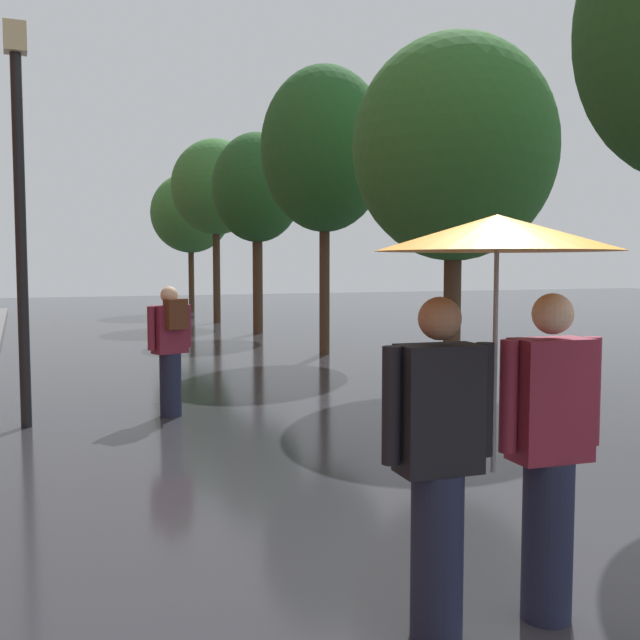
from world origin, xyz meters
TOP-DOWN VIEW (x-y plane):
  - ground_plane at (0.00, 0.00)m, footprint 80.00×80.00m
  - street_tree_1 at (3.47, 6.42)m, footprint 3.06×3.06m
  - street_tree_2 at (3.14, 10.72)m, footprint 2.57×2.57m
  - street_tree_3 at (3.24, 15.57)m, footprint 2.38×2.38m
  - street_tree_4 at (3.14, 19.57)m, footprint 2.76×2.76m
  - street_tree_5 at (3.47, 24.78)m, footprint 2.99×2.99m
  - couple_under_umbrella at (-0.46, -0.20)m, footprint 1.23×1.21m
  - street_lamp_post at (-2.60, 5.67)m, footprint 0.24×0.24m
  - pedestrian_walking_midground at (-0.96, 5.64)m, footprint 0.56×0.41m

SIDE VIEW (x-z plane):
  - ground_plane at x=0.00m, z-range 0.00..0.00m
  - pedestrian_walking_midground at x=-0.96m, z-range 0.06..1.63m
  - couple_under_umbrella at x=-0.46m, z-range 0.39..2.48m
  - street_lamp_post at x=-2.60m, z-range 0.37..4.83m
  - street_tree_1 at x=3.47m, z-range 0.93..6.19m
  - street_tree_5 at x=3.47m, z-range 1.12..6.38m
  - street_tree_3 at x=3.24m, z-range 1.18..6.45m
  - street_tree_2 at x=3.14m, z-range 1.23..7.03m
  - street_tree_4 at x=3.14m, z-range 1.36..7.06m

